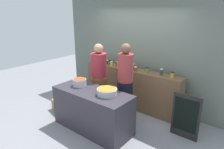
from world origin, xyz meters
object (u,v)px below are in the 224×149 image
(preserve_jar_4, at_px, (118,63))
(preserve_jar_8, at_px, (135,69))
(preserve_jar_0, at_px, (102,61))
(preserve_jar_10, at_px, (161,72))
(preserve_jar_6, at_px, (125,66))
(bread_crate, at_px, (61,105))
(preserve_jar_7, at_px, (133,67))
(cooking_pot_center, at_px, (107,92))
(preserve_jar_2, at_px, (110,62))
(preserve_jar_5, at_px, (118,64))
(preserve_jar_1, at_px, (107,62))
(cooking_pot_left, at_px, (80,82))
(cook_in_cap, at_px, (125,88))
(preserve_jar_9, at_px, (147,70))
(preserve_jar_11, at_px, (172,75))
(preserve_jar_3, at_px, (112,63))
(chalkboard_sign, at_px, (186,117))
(cook_with_tongs, at_px, (99,83))

(preserve_jar_4, bearing_deg, preserve_jar_8, -11.19)
(preserve_jar_0, distance_m, preserve_jar_10, 1.79)
(preserve_jar_6, height_order, bread_crate, preserve_jar_6)
(preserve_jar_10, bearing_deg, preserve_jar_0, -179.93)
(preserve_jar_10, bearing_deg, preserve_jar_6, -177.44)
(preserve_jar_7, bearing_deg, cooking_pot_center, -77.55)
(preserve_jar_2, xyz_separation_m, preserve_jar_5, (0.34, -0.07, 0.01))
(preserve_jar_0, xyz_separation_m, preserve_jar_1, (0.18, -0.02, -0.00))
(cooking_pot_left, distance_m, cook_in_cap, 0.98)
(preserve_jar_10, height_order, cook_in_cap, cook_in_cap)
(preserve_jar_10, distance_m, bread_crate, 2.60)
(preserve_jar_9, bearing_deg, preserve_jar_6, 177.32)
(preserve_jar_9, distance_m, bread_crate, 2.31)
(preserve_jar_4, relative_size, preserve_jar_10, 0.73)
(preserve_jar_5, relative_size, preserve_jar_10, 0.98)
(preserve_jar_9, height_order, cooking_pot_center, preserve_jar_9)
(preserve_jar_5, height_order, preserve_jar_7, preserve_jar_5)
(cooking_pot_left, height_order, cook_in_cap, cook_in_cap)
(preserve_jar_6, distance_m, preserve_jar_9, 0.63)
(preserve_jar_11, height_order, cook_in_cap, cook_in_cap)
(preserve_jar_4, bearing_deg, preserve_jar_3, -137.86)
(preserve_jar_3, bearing_deg, preserve_jar_4, 42.14)
(preserve_jar_6, distance_m, preserve_jar_7, 0.21)
(preserve_jar_7, relative_size, cook_in_cap, 0.07)
(preserve_jar_3, height_order, preserve_jar_5, preserve_jar_5)
(preserve_jar_7, distance_m, preserve_jar_9, 0.43)
(preserve_jar_7, relative_size, chalkboard_sign, 0.14)
(bread_crate, bearing_deg, preserve_jar_2, 68.84)
(preserve_jar_8, xyz_separation_m, cooking_pot_left, (-0.58, -1.29, -0.12))
(preserve_jar_6, bearing_deg, cooking_pot_center, -69.14)
(preserve_jar_8, xyz_separation_m, cook_with_tongs, (-0.54, -0.72, -0.29))
(preserve_jar_2, xyz_separation_m, preserve_jar_11, (1.76, 0.03, -0.00))
(preserve_jar_3, xyz_separation_m, preserve_jar_4, (0.13, 0.11, -0.01))
(preserve_jar_10, xyz_separation_m, chalkboard_sign, (0.81, -0.52, -0.63))
(preserve_jar_4, relative_size, cook_with_tongs, 0.06)
(preserve_jar_4, distance_m, cook_with_tongs, 0.89)
(preserve_jar_0, height_order, preserve_jar_7, preserve_jar_7)
(preserve_jar_3, bearing_deg, preserve_jar_7, 6.96)
(preserve_jar_5, relative_size, cooking_pot_center, 0.36)
(preserve_jar_5, distance_m, preserve_jar_11, 1.42)
(preserve_jar_2, distance_m, cooking_pot_left, 1.40)
(preserve_jar_1, bearing_deg, preserve_jar_10, 0.92)
(preserve_jar_2, distance_m, preserve_jar_10, 1.51)
(preserve_jar_3, xyz_separation_m, preserve_jar_7, (0.63, 0.08, 0.01))
(cooking_pot_center, relative_size, chalkboard_sign, 0.44)
(preserve_jar_1, relative_size, preserve_jar_5, 0.77)
(preserve_jar_2, bearing_deg, preserve_jar_8, -5.02)
(preserve_jar_4, xyz_separation_m, cooking_pot_left, (0.04, -1.41, -0.12))
(preserve_jar_11, bearing_deg, bread_crate, -149.01)
(preserve_jar_3, bearing_deg, preserve_jar_10, 3.16)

